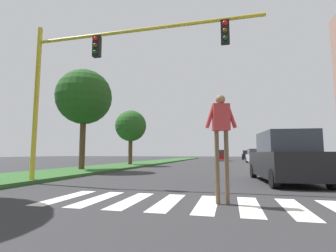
% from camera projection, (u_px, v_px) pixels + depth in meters
% --- Properties ---
extents(ground_plane, '(140.00, 140.00, 0.00)m').
position_uv_depth(ground_plane, '(225.00, 164.00, 25.94)').
color(ground_plane, '#2D2D30').
extents(crosswalk, '(7.65, 2.20, 0.01)m').
position_uv_depth(crosswalk, '(207.00, 204.00, 5.59)').
color(crosswalk, silver).
rests_on(crosswalk, ground_plane).
extents(median_strip, '(4.12, 64.00, 0.15)m').
position_uv_depth(median_strip, '(141.00, 164.00, 26.05)').
color(median_strip, '#2D5B28').
rests_on(median_strip, ground_plane).
extents(tree_mid, '(3.56, 3.56, 6.42)m').
position_uv_depth(tree_mid, '(84.00, 97.00, 16.29)').
color(tree_mid, '#4C3823').
rests_on(tree_mid, median_strip).
extents(tree_far, '(2.85, 2.85, 4.94)m').
position_uv_depth(tree_far, '(131.00, 126.00, 23.09)').
color(tree_far, '#4C3823').
rests_on(tree_far, median_strip).
extents(sidewalk_right, '(3.00, 64.00, 0.15)m').
position_uv_depth(sidewalk_right, '(328.00, 166.00, 21.93)').
color(sidewalk_right, '#9E9991').
rests_on(sidewalk_right, ground_plane).
extents(traffic_light_gantry, '(8.60, 0.30, 6.00)m').
position_uv_depth(traffic_light_gantry, '(95.00, 66.00, 9.29)').
color(traffic_light_gantry, gold).
rests_on(traffic_light_gantry, median_strip).
extents(pedestrian_performer, '(0.74, 0.33, 2.49)m').
position_uv_depth(pedestrian_performer, '(221.00, 130.00, 5.76)').
color(pedestrian_performer, brown).
rests_on(pedestrian_performer, ground_plane).
extents(suv_crossing, '(2.33, 4.75, 1.97)m').
position_uv_depth(suv_crossing, '(285.00, 159.00, 9.81)').
color(suv_crossing, black).
rests_on(suv_crossing, ground_plane).
extents(sedan_midblock, '(2.03, 4.67, 1.67)m').
position_uv_depth(sedan_midblock, '(256.00, 156.00, 29.13)').
color(sedan_midblock, '#B7B7BC').
rests_on(sedan_midblock, ground_plane).
extents(sedan_distant, '(2.08, 4.16, 1.68)m').
position_uv_depth(sedan_distant, '(221.00, 156.00, 38.86)').
color(sedan_distant, maroon).
rests_on(sedan_distant, ground_plane).
extents(sedan_far_horizon, '(2.23, 4.55, 1.71)m').
position_uv_depth(sedan_far_horizon, '(248.00, 155.00, 46.79)').
color(sedan_far_horizon, black).
rests_on(sedan_far_horizon, ground_plane).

